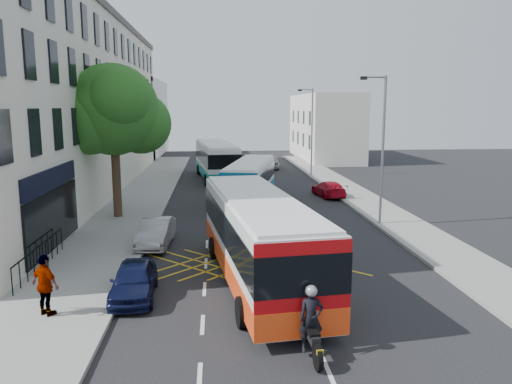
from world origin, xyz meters
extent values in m
plane|color=black|center=(0.00, 0.00, 0.00)|extent=(120.00, 120.00, 0.00)
cube|color=gray|center=(-8.50, 15.00, 0.07)|extent=(5.00, 70.00, 0.15)
cube|color=gray|center=(7.50, 15.00, 0.07)|extent=(3.00, 70.00, 0.15)
cube|color=beige|center=(-14.00, 24.50, 6.50)|extent=(8.00, 45.00, 13.00)
cube|color=#59544C|center=(-14.00, 24.50, 13.25)|extent=(8.30, 45.00, 0.50)
cube|color=black|center=(-9.95, 8.00, 3.40)|extent=(0.12, 7.00, 0.90)
cube|color=black|center=(-9.95, 8.00, 1.60)|extent=(0.12, 7.00, 2.60)
cube|color=silver|center=(-14.00, 55.00, 5.00)|extent=(8.00, 20.00, 10.00)
cube|color=silver|center=(11.00, 48.00, 4.00)|extent=(6.00, 18.00, 8.00)
cylinder|color=#382619|center=(-8.50, 15.00, 2.35)|extent=(0.50, 0.50, 4.40)
sphere|color=#245117|center=(-8.50, 15.00, 6.35)|extent=(5.20, 5.20, 5.20)
sphere|color=#245117|center=(-7.10, 15.80, 5.55)|extent=(3.60, 3.60, 3.60)
sphere|color=#245117|center=(-9.70, 14.40, 5.75)|extent=(3.80, 3.80, 3.80)
sphere|color=#245117|center=(-7.90, 13.70, 6.95)|extent=(3.40, 3.40, 3.40)
sphere|color=#245117|center=(-9.30, 16.10, 7.35)|extent=(3.20, 3.20, 3.20)
cylinder|color=slate|center=(6.30, 12.00, 4.15)|extent=(0.14, 0.14, 8.00)
cylinder|color=slate|center=(5.70, 12.00, 8.05)|extent=(1.20, 0.10, 0.10)
cube|color=black|center=(5.10, 12.00, 8.00)|extent=(0.35, 0.15, 0.18)
cylinder|color=slate|center=(6.30, 32.00, 4.15)|extent=(0.14, 0.14, 8.00)
cylinder|color=slate|center=(5.70, 32.00, 8.05)|extent=(1.20, 0.10, 0.10)
cube|color=black|center=(5.10, 32.00, 8.00)|extent=(0.35, 0.15, 0.18)
cube|color=silver|center=(-1.19, 3.75, 1.75)|extent=(4.01, 11.74, 2.77)
cube|color=silver|center=(-1.19, 3.75, 3.19)|extent=(3.77, 11.48, 0.13)
cube|color=black|center=(-1.19, 3.75, 2.14)|extent=(4.07, 11.80, 1.15)
cube|color=#F04214|center=(-1.19, 3.75, 0.78)|extent=(4.06, 11.79, 0.78)
cube|color=#B6090D|center=(-0.49, -1.93, 1.78)|extent=(2.65, 0.43, 2.61)
cube|color=#FF0C0C|center=(-1.53, -2.07, 1.05)|extent=(0.26, 0.09, 0.25)
cube|color=#FF0C0C|center=(0.56, -1.81, 1.05)|extent=(0.26, 0.09, 0.25)
cylinder|color=black|center=(-2.87, 6.70, 0.47)|extent=(0.41, 0.97, 0.94)
cylinder|color=black|center=(-0.28, 7.02, 0.47)|extent=(0.41, 0.97, 0.94)
cylinder|color=black|center=(-2.01, -0.25, 0.47)|extent=(0.41, 0.97, 0.94)
cylinder|color=black|center=(0.58, 0.07, 0.47)|extent=(0.41, 0.97, 0.94)
cube|color=silver|center=(-0.35, 19.66, 1.52)|extent=(4.36, 10.22, 2.40)
cube|color=silver|center=(-0.35, 19.66, 2.76)|extent=(4.14, 9.98, 0.11)
cube|color=black|center=(-0.35, 19.66, 1.86)|extent=(4.43, 10.29, 1.00)
cube|color=#0B718E|center=(-0.35, 19.66, 0.68)|extent=(4.42, 10.28, 0.68)
cube|color=#0B648D|center=(-1.41, 14.82, 1.54)|extent=(2.27, 0.59, 2.26)
cube|color=#FF0C0C|center=(-2.28, 15.00, 0.91)|extent=(0.26, 0.11, 0.25)
cube|color=#FF0C0C|center=(-0.55, 14.62, 0.91)|extent=(0.26, 0.11, 0.25)
cylinder|color=black|center=(-0.87, 22.55, 0.41)|extent=(0.42, 0.85, 0.82)
cylinder|color=black|center=(1.35, 22.07, 0.41)|extent=(0.42, 0.85, 0.82)
cylinder|color=black|center=(-2.17, 16.63, 0.41)|extent=(0.42, 0.85, 0.82)
cylinder|color=black|center=(0.04, 16.14, 0.41)|extent=(0.42, 0.85, 0.82)
cube|color=silver|center=(-2.67, 30.97, 1.78)|extent=(4.01, 11.90, 2.81)
cube|color=silver|center=(-2.67, 30.97, 3.24)|extent=(3.77, 11.65, 0.13)
cube|color=black|center=(-2.67, 30.97, 2.18)|extent=(4.08, 11.97, 1.17)
cube|color=#0B868D|center=(-2.67, 30.97, 0.80)|extent=(4.07, 11.96, 0.80)
cube|color=white|center=(-1.99, 25.21, 1.80)|extent=(2.69, 0.42, 2.65)
cube|color=#FF0C0C|center=(-3.06, 25.07, 1.06)|extent=(0.26, 0.09, 0.25)
cube|color=#FF0C0C|center=(-0.92, 25.33, 1.06)|extent=(0.26, 0.09, 0.25)
cylinder|color=black|center=(-4.37, 33.98, 0.48)|extent=(0.41, 0.98, 0.95)
cylinder|color=black|center=(-1.73, 34.29, 0.48)|extent=(0.41, 0.98, 0.95)
cylinder|color=black|center=(-3.53, 26.92, 0.48)|extent=(0.41, 0.98, 0.95)
cylinder|color=black|center=(-0.89, 27.23, 0.48)|extent=(0.41, 0.98, 0.95)
cylinder|color=black|center=(-0.26, -2.89, 0.33)|extent=(0.17, 0.67, 0.66)
cylinder|color=black|center=(-0.36, -1.34, 0.33)|extent=(0.17, 0.67, 0.66)
cube|color=black|center=(-0.31, -2.12, 0.64)|extent=(0.31, 1.26, 0.23)
cube|color=black|center=(-0.32, -1.86, 0.83)|extent=(0.32, 0.48, 0.21)
cube|color=black|center=(-0.29, -2.38, 0.78)|extent=(0.30, 0.53, 0.10)
cylinder|color=slate|center=(-0.35, -1.39, 0.73)|extent=(0.09, 0.45, 0.87)
cylinder|color=slate|center=(-0.34, -1.55, 1.09)|extent=(0.62, 0.08, 0.04)
cube|color=gold|center=(-0.25, -3.07, 0.57)|extent=(0.19, 0.03, 0.13)
imported|color=black|center=(-0.30, -2.17, 1.05)|extent=(0.68, 0.47, 1.79)
sphere|color=#99999E|center=(-0.30, -2.17, 1.81)|extent=(0.31, 0.31, 0.31)
imported|color=#0D1337|center=(-5.60, 2.39, 0.62)|extent=(1.63, 3.71, 1.24)
imported|color=#97999E|center=(-5.60, 8.92, 0.64)|extent=(1.61, 3.98, 1.29)
imported|color=#AF071A|center=(5.50, 21.13, 0.57)|extent=(2.11, 4.13, 1.15)
imported|color=#44474C|center=(0.01, 40.80, 0.64)|extent=(2.30, 4.69, 1.28)
imported|color=#AEB1B6|center=(3.14, 38.07, 0.73)|extent=(2.08, 4.43, 1.47)
imported|color=gray|center=(-8.00, 0.77, 1.11)|extent=(1.20, 1.03, 1.93)
camera|label=1|loc=(-2.74, -14.29, 6.53)|focal=35.00mm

